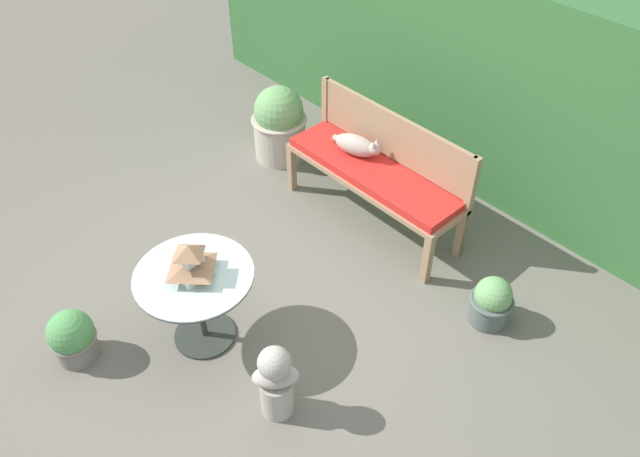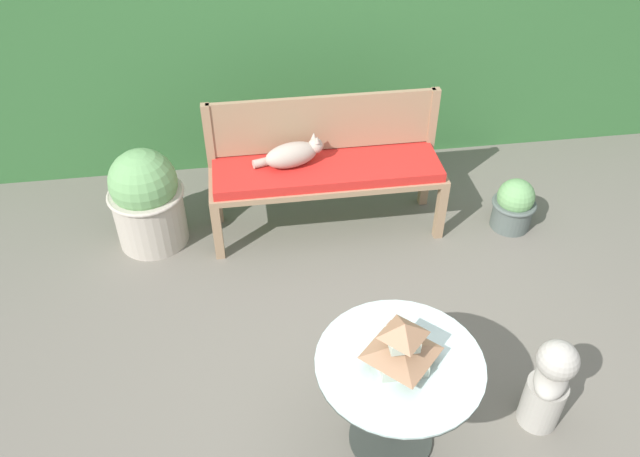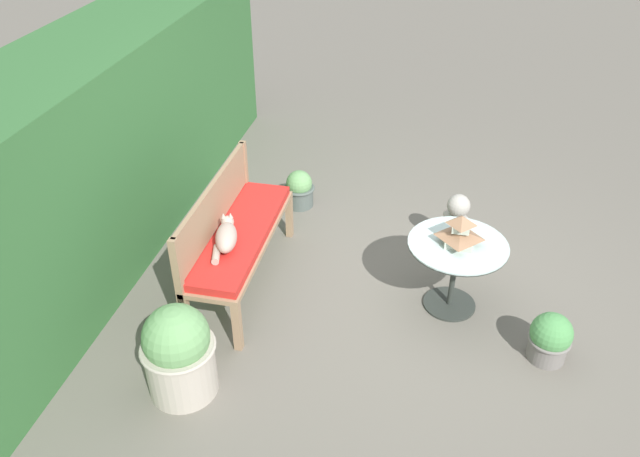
{
  "view_description": "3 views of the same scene",
  "coord_description": "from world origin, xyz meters",
  "px_view_note": "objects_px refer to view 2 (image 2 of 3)",
  "views": [
    {
      "loc": [
        2.48,
        -1.73,
        3.46
      ],
      "look_at": [
        0.1,
        0.48,
        0.52
      ],
      "focal_mm": 35.0,
      "sensor_mm": 36.0,
      "label": 1
    },
    {
      "loc": [
        -0.65,
        -2.18,
        2.84
      ],
      "look_at": [
        -0.25,
        0.64,
        0.5
      ],
      "focal_mm": 35.0,
      "sensor_mm": 36.0,
      "label": 2
    },
    {
      "loc": [
        -4.04,
        -0.26,
        3.36
      ],
      "look_at": [
        -0.07,
        0.6,
        0.61
      ],
      "focal_mm": 35.0,
      "sensor_mm": 36.0,
      "label": 3
    }
  ],
  "objects_px": {
    "patio_table": "(398,379)",
    "potted_plant_table_far": "(514,205)",
    "potted_plant_bench_left": "(147,199)",
    "cat": "(293,154)",
    "pagoda_birdhouse": "(402,346)",
    "garden_bench": "(327,175)",
    "garden_bust": "(549,384)"
  },
  "relations": [
    {
      "from": "potted_plant_bench_left",
      "to": "potted_plant_table_far",
      "type": "distance_m",
      "value": 2.54
    },
    {
      "from": "cat",
      "to": "garden_bust",
      "type": "xyz_separation_m",
      "value": [
        1.07,
        -1.76,
        -0.33
      ]
    },
    {
      "from": "patio_table",
      "to": "potted_plant_table_far",
      "type": "xyz_separation_m",
      "value": [
        1.24,
        1.56,
        -0.3
      ]
    },
    {
      "from": "potted_plant_bench_left",
      "to": "pagoda_birdhouse",
      "type": "bearing_deg",
      "value": -54.1
    },
    {
      "from": "garden_bench",
      "to": "pagoda_birdhouse",
      "type": "xyz_separation_m",
      "value": [
        0.07,
        -1.72,
        0.26
      ]
    },
    {
      "from": "pagoda_birdhouse",
      "to": "cat",
      "type": "bearing_deg",
      "value": 99.41
    },
    {
      "from": "garden_bench",
      "to": "potted_plant_bench_left",
      "type": "relative_size",
      "value": 2.22
    },
    {
      "from": "patio_table",
      "to": "pagoda_birdhouse",
      "type": "bearing_deg",
      "value": 86.42
    },
    {
      "from": "cat",
      "to": "pagoda_birdhouse",
      "type": "bearing_deg",
      "value": -95.87
    },
    {
      "from": "garden_bust",
      "to": "potted_plant_table_far",
      "type": "relative_size",
      "value": 1.5
    },
    {
      "from": "cat",
      "to": "pagoda_birdhouse",
      "type": "distance_m",
      "value": 1.79
    },
    {
      "from": "patio_table",
      "to": "potted_plant_table_far",
      "type": "bearing_deg",
      "value": 51.42
    },
    {
      "from": "cat",
      "to": "patio_table",
      "type": "xyz_separation_m",
      "value": [
        0.29,
        -1.76,
        -0.13
      ]
    },
    {
      "from": "garden_bench",
      "to": "potted_plant_table_far",
      "type": "relative_size",
      "value": 4.1
    },
    {
      "from": "patio_table",
      "to": "potted_plant_table_far",
      "type": "height_order",
      "value": "patio_table"
    },
    {
      "from": "potted_plant_table_far",
      "to": "cat",
      "type": "bearing_deg",
      "value": 172.55
    },
    {
      "from": "cat",
      "to": "pagoda_birdhouse",
      "type": "xyz_separation_m",
      "value": [
        0.29,
        -1.76,
        0.1
      ]
    },
    {
      "from": "pagoda_birdhouse",
      "to": "garden_bust",
      "type": "bearing_deg",
      "value": 0.26
    },
    {
      "from": "patio_table",
      "to": "potted_plant_bench_left",
      "type": "relative_size",
      "value": 1.08
    },
    {
      "from": "garden_bench",
      "to": "garden_bust",
      "type": "bearing_deg",
      "value": -63.64
    },
    {
      "from": "cat",
      "to": "potted_plant_table_far",
      "type": "relative_size",
      "value": 1.24
    },
    {
      "from": "pagoda_birdhouse",
      "to": "garden_bust",
      "type": "xyz_separation_m",
      "value": [
        0.78,
        0.0,
        -0.43
      ]
    },
    {
      "from": "garden_bench",
      "to": "potted_plant_table_far",
      "type": "distance_m",
      "value": 1.35
    },
    {
      "from": "garden_bench",
      "to": "cat",
      "type": "distance_m",
      "value": 0.28
    },
    {
      "from": "potted_plant_bench_left",
      "to": "potted_plant_table_far",
      "type": "bearing_deg",
      "value": -4.75
    },
    {
      "from": "garden_bust",
      "to": "patio_table",
      "type": "bearing_deg",
      "value": 127.58
    },
    {
      "from": "garden_bench",
      "to": "potted_plant_bench_left",
      "type": "distance_m",
      "value": 1.22
    },
    {
      "from": "garden_bust",
      "to": "potted_plant_table_far",
      "type": "xyz_separation_m",
      "value": [
        0.46,
        1.55,
        -0.11
      ]
    },
    {
      "from": "garden_bench",
      "to": "patio_table",
      "type": "xyz_separation_m",
      "value": [
        0.07,
        -1.72,
        0.02
      ]
    },
    {
      "from": "patio_table",
      "to": "potted_plant_table_far",
      "type": "relative_size",
      "value": 1.99
    },
    {
      "from": "potted_plant_bench_left",
      "to": "potted_plant_table_far",
      "type": "height_order",
      "value": "potted_plant_bench_left"
    },
    {
      "from": "pagoda_birdhouse",
      "to": "potted_plant_bench_left",
      "type": "xyz_separation_m",
      "value": [
        -1.28,
        1.77,
        -0.37
      ]
    }
  ]
}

